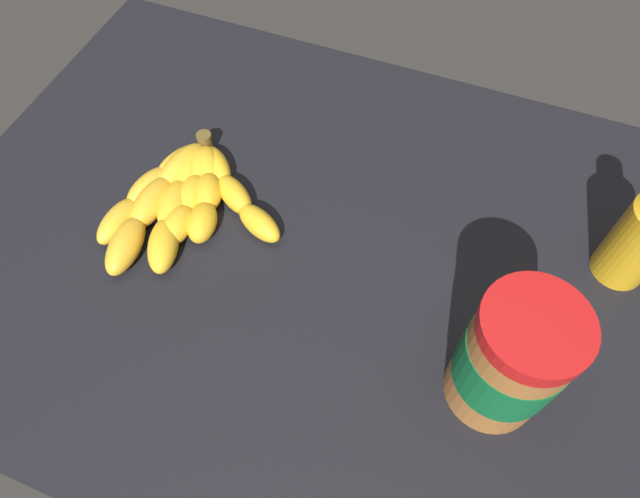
# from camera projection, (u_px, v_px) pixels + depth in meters

# --- Properties ---
(ground_plane) EXTENTS (0.88, 0.70, 0.05)m
(ground_plane) POSITION_uv_depth(u_px,v_px,m) (291.00, 250.00, 0.72)
(ground_plane) COLOR black
(banana_bunch) EXTENTS (0.22, 0.23, 0.04)m
(banana_bunch) POSITION_uv_depth(u_px,v_px,m) (183.00, 197.00, 0.71)
(banana_bunch) COLOR gold
(banana_bunch) RESTS_ON ground_plane
(peanut_butter_jar) EXTENTS (0.10, 0.10, 0.16)m
(peanut_butter_jar) POSITION_uv_depth(u_px,v_px,m) (511.00, 360.00, 0.53)
(peanut_butter_jar) COLOR #9E602D
(peanut_butter_jar) RESTS_ON ground_plane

